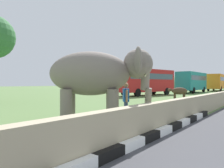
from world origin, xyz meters
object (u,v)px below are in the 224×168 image
Objects in this scene: person_handler at (126,99)px; bus_teal at (192,81)px; bus_red at (146,80)px; bus_orange at (217,81)px; elephant at (100,75)px; cow_near at (179,91)px.

bus_teal is at bearing 12.09° from person_handler.
person_handler is 0.17× the size of bus_red.
elephant is at bearing -174.00° from bus_orange.
person_handler is 12.15m from cow_near.
bus_red is 8.29m from cow_near.
bus_red is at bearing 170.79° from bus_orange.
elephant is 2.24× the size of cow_near.
bus_orange reaches higher than cow_near.
elephant is 0.42× the size of bus_teal.
bus_red is 0.99× the size of bus_orange.
bus_teal is at bearing -10.83° from bus_red.
elephant is 13.64m from cow_near.
elephant is 0.39× the size of bus_orange.
bus_orange is (40.93, 4.66, 1.16)m from person_handler.
cow_near is at bearing -174.98° from bus_orange.
person_handler is at bearing -173.50° from bus_orange.
person_handler is at bearing -7.65° from elephant.
bus_orange is 5.70× the size of cow_near.
bus_teal reaches higher than cow_near.
bus_teal is at bearing 11.16° from elephant.
bus_red and bus_teal have the same top height.
elephant is 1.83m from person_handler.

